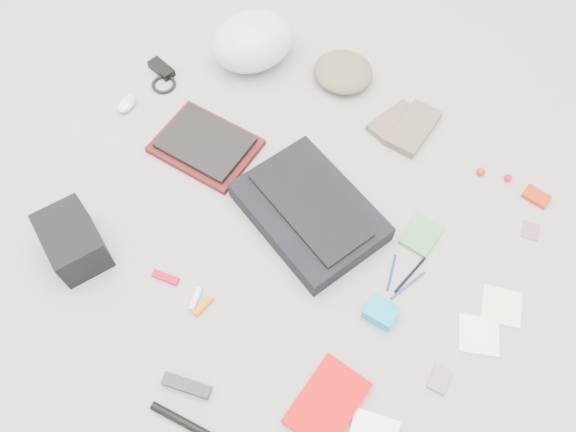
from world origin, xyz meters
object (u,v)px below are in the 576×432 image
Objects in this scene: bike_helmet at (253,41)px; accordion_wallet at (381,312)px; book_red at (328,403)px; messenger_bag at (309,212)px; laptop at (205,142)px; camera_bag at (73,241)px.

accordion_wallet is at bearing -8.73° from bike_helmet.
book_red is 0.30m from accordion_wallet.
messenger_bag is 1.99× the size of book_red.
laptop is 0.95m from book_red.
book_red is at bearing -90.46° from accordion_wallet.
accordion_wallet is (0.36, -0.15, -0.02)m from messenger_bag.
laptop is at bearing 104.64° from camera_bag.
laptop is 3.26× the size of accordion_wallet.
accordion_wallet is at bearing -15.51° from laptop.
bike_helmet reaches higher than messenger_bag.
camera_bag is at bearing -160.37° from accordion_wallet.
camera_bag is (0.04, -0.98, -0.03)m from bike_helmet.
accordion_wallet is (0.88, 0.36, -0.05)m from camera_bag.
laptop is 0.45m from bike_helmet.
laptop is 0.92× the size of bike_helmet.
accordion_wallet is at bearing 92.92° from book_red.
camera_bag reaches higher than laptop.
laptop is at bearing 164.94° from accordion_wallet.
messenger_bag is 0.74m from camera_bag.
bike_helmet is at bearing 114.70° from camera_bag.
laptop is 0.83m from accordion_wallet.
bike_helmet reaches higher than camera_bag.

